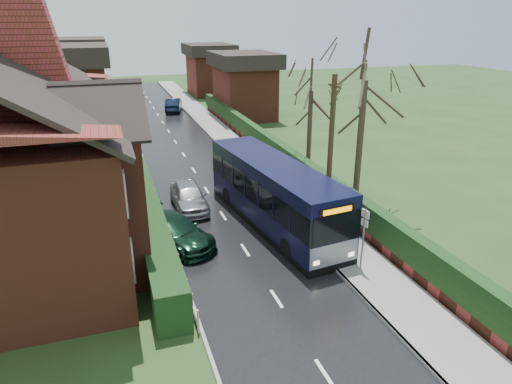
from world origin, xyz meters
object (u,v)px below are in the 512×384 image
object	(u,v)px
brick_house	(23,158)
car_green	(174,231)
bus_stop_sign	(364,231)
telegraph_pole	(330,152)
bus	(274,194)
car_silver	(189,196)

from	to	relation	value
brick_house	car_green	bearing A→B (deg)	-11.46
brick_house	car_green	distance (m)	7.01
bus_stop_sign	telegraph_pole	world-z (taller)	telegraph_pole
bus	telegraph_pole	bearing A→B (deg)	-22.66
bus	telegraph_pole	distance (m)	3.45
car_green	bus	bearing A→B (deg)	-19.47
brick_house	bus_stop_sign	world-z (taller)	brick_house
car_silver	telegraph_pole	distance (m)	8.09
telegraph_pole	bus	bearing A→B (deg)	160.99
car_silver	bus_stop_sign	distance (m)	10.44
car_green	telegraph_pole	size ratio (longest dim) A/B	0.63
brick_house	telegraph_pole	distance (m)	13.60
brick_house	bus	world-z (taller)	brick_house
bus_stop_sign	telegraph_pole	xyz separation A→B (m)	(0.80, 4.74, 1.92)
car_silver	bus_stop_sign	xyz separation A→B (m)	(5.50, -8.81, 1.12)
bus	car_silver	size ratio (longest dim) A/B	2.56
bus_stop_sign	bus	bearing A→B (deg)	100.24
car_silver	car_green	world-z (taller)	car_silver
bus	brick_house	bearing A→B (deg)	170.10
brick_house	bus	xyz separation A→B (m)	(10.94, -0.52, -2.77)
bus	bus_stop_sign	distance (m)	5.75
brick_house	car_silver	size ratio (longest dim) A/B	3.43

